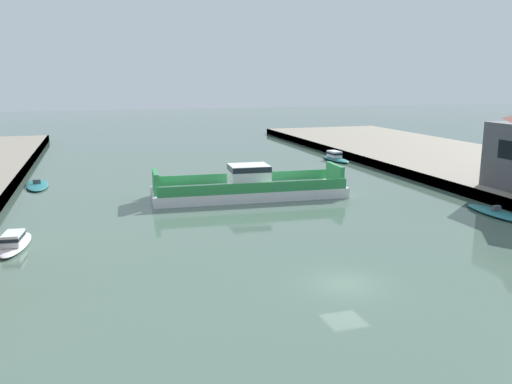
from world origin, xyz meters
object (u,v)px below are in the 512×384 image
(moored_boat_near_right, at_px, (335,157))
(moored_boat_mid_right, at_px, (37,185))
(moored_boat_near_left, at_px, (496,213))
(moored_boat_mid_left, at_px, (15,242))
(chain_ferry, at_px, (249,187))

(moored_boat_near_right, distance_m, moored_boat_mid_right, 44.50)
(moored_boat_near_left, distance_m, moored_boat_mid_left, 43.23)
(moored_boat_mid_left, bearing_deg, moored_boat_near_left, -3.69)
(chain_ferry, height_order, moored_boat_mid_right, chain_ferry)
(chain_ferry, relative_size, moored_boat_near_left, 2.85)
(moored_boat_mid_left, bearing_deg, chain_ferry, 27.79)
(moored_boat_mid_left, height_order, moored_boat_mid_right, moored_boat_mid_left)
(moored_boat_mid_right, bearing_deg, moored_boat_near_right, 10.18)
(moored_boat_near_left, distance_m, moored_boat_near_right, 35.71)
(chain_ferry, xyz_separation_m, moored_boat_near_left, (20.61, -14.65, -0.86))
(chain_ferry, distance_m, moored_boat_near_left, 25.30)
(moored_boat_near_right, bearing_deg, moored_boat_mid_right, -169.82)
(moored_boat_mid_left, xyz_separation_m, moored_boat_mid_right, (-0.69, 25.06, -0.30))
(moored_boat_near_left, xyz_separation_m, moored_boat_mid_right, (-43.83, 27.84, -0.05))
(moored_boat_near_right, bearing_deg, chain_ferry, -134.34)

